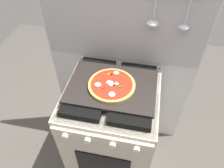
% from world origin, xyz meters
% --- Properties ---
extents(ground_plane, '(4.00, 4.00, 0.00)m').
position_xyz_m(ground_plane, '(0.00, 0.00, 0.00)').
color(ground_plane, '#4C4742').
extents(kitchen_backsplash, '(1.10, 0.09, 1.55)m').
position_xyz_m(kitchen_backsplash, '(0.00, 0.33, 0.79)').
color(kitchen_backsplash, silver).
rests_on(kitchen_backsplash, ground_plane).
extents(stove, '(0.60, 0.64, 0.90)m').
position_xyz_m(stove, '(-0.00, -0.00, 0.45)').
color(stove, beige).
rests_on(stove, ground_plane).
extents(baking_tray, '(0.54, 0.38, 0.02)m').
position_xyz_m(baking_tray, '(0.00, 0.00, 0.91)').
color(baking_tray, black).
rests_on(baking_tray, stove).
extents(pizza_left, '(0.29, 0.29, 0.03)m').
position_xyz_m(pizza_left, '(-0.00, -0.01, 0.93)').
color(pizza_left, tan).
rests_on(pizza_left, baking_tray).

